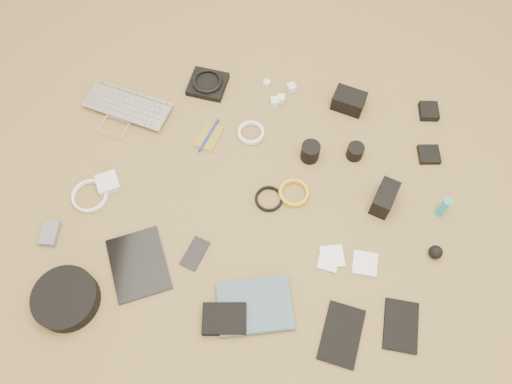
{
  "coord_description": "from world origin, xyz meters",
  "views": [
    {
      "loc": [
        0.09,
        -0.76,
        1.62
      ],
      "look_at": [
        0.05,
        0.03,
        0.02
      ],
      "focal_mm": 35.0,
      "sensor_mm": 36.0,
      "label": 1
    }
  ],
  "objects_px": {
    "phone": "(195,253)",
    "tablet": "(139,264)",
    "headphone_case": "(66,299)",
    "laptop": "(122,116)",
    "dslr_camera": "(349,101)",
    "paperback": "(258,334)"
  },
  "relations": [
    {
      "from": "phone",
      "to": "headphone_case",
      "type": "distance_m",
      "value": 0.44
    },
    {
      "from": "tablet",
      "to": "paperback",
      "type": "bearing_deg",
      "value": -48.15
    },
    {
      "from": "phone",
      "to": "paperback",
      "type": "bearing_deg",
      "value": -26.16
    },
    {
      "from": "dslr_camera",
      "to": "phone",
      "type": "relative_size",
      "value": 1.07
    },
    {
      "from": "laptop",
      "to": "paperback",
      "type": "height_order",
      "value": "laptop"
    },
    {
      "from": "dslr_camera",
      "to": "phone",
      "type": "height_order",
      "value": "dslr_camera"
    },
    {
      "from": "tablet",
      "to": "laptop",
      "type": "bearing_deg",
      "value": 83.67
    },
    {
      "from": "dslr_camera",
      "to": "paperback",
      "type": "xyz_separation_m",
      "value": [
        -0.31,
        -0.9,
        -0.02
      ]
    },
    {
      "from": "phone",
      "to": "dslr_camera",
      "type": "bearing_deg",
      "value": 72.62
    },
    {
      "from": "laptop",
      "to": "tablet",
      "type": "distance_m",
      "value": 0.61
    },
    {
      "from": "tablet",
      "to": "paperback",
      "type": "relative_size",
      "value": 0.98
    },
    {
      "from": "phone",
      "to": "headphone_case",
      "type": "height_order",
      "value": "headphone_case"
    },
    {
      "from": "laptop",
      "to": "headphone_case",
      "type": "xyz_separation_m",
      "value": [
        -0.06,
        -0.72,
        0.02
      ]
    },
    {
      "from": "tablet",
      "to": "phone",
      "type": "xyz_separation_m",
      "value": [
        0.19,
        0.05,
        -0.0
      ]
    },
    {
      "from": "phone",
      "to": "tablet",
      "type": "bearing_deg",
      "value": -142.88
    },
    {
      "from": "dslr_camera",
      "to": "headphone_case",
      "type": "bearing_deg",
      "value": -118.53
    },
    {
      "from": "headphone_case",
      "to": "paperback",
      "type": "xyz_separation_m",
      "value": [
        0.62,
        -0.08,
        -0.02
      ]
    },
    {
      "from": "tablet",
      "to": "headphone_case",
      "type": "xyz_separation_m",
      "value": [
        -0.21,
        -0.13,
        0.02
      ]
    },
    {
      "from": "tablet",
      "to": "headphone_case",
      "type": "bearing_deg",
      "value": -168.53
    },
    {
      "from": "laptop",
      "to": "paperback",
      "type": "distance_m",
      "value": 0.98
    },
    {
      "from": "tablet",
      "to": "phone",
      "type": "height_order",
      "value": "tablet"
    },
    {
      "from": "tablet",
      "to": "paperback",
      "type": "xyz_separation_m",
      "value": [
        0.41,
        -0.21,
        0.01
      ]
    }
  ]
}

